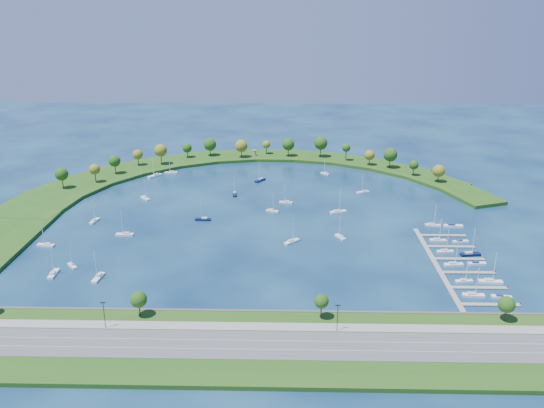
{
  "coord_description": "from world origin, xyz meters",
  "views": [
    {
      "loc": [
        11.37,
        -278.23,
        107.53
      ],
      "look_at": [
        5.0,
        5.0,
        4.0
      ],
      "focal_mm": 36.4,
      "sensor_mm": 36.0,
      "label": 1
    }
  ],
  "objects_px": {
    "docked_boat_7": "(470,254)",
    "docked_boat_8": "(438,240)",
    "moored_boat_0": "(53,273)",
    "moored_boat_11": "(72,265)",
    "moored_boat_13": "(155,175)",
    "docked_boat_2": "(464,280)",
    "docked_boat_6": "(445,251)",
    "dock_system": "(453,265)",
    "moored_boat_15": "(286,202)",
    "moored_boat_5": "(292,241)",
    "moored_boat_6": "(338,211)",
    "moored_boat_8": "(363,191)",
    "moored_boat_10": "(235,194)",
    "moored_boat_1": "(260,180)",
    "docked_boat_10": "(433,224)",
    "moored_boat_3": "(203,219)",
    "docked_boat_4": "(454,264)",
    "docked_boat_5": "(477,263)",
    "moored_boat_7": "(125,234)",
    "moored_boat_17": "(171,172)",
    "moored_boat_18": "(46,244)",
    "moored_boat_16": "(325,173)",
    "moored_boat_4": "(340,236)",
    "docked_boat_0": "(473,294)",
    "moored_boat_12": "(94,220)",
    "docked_boat_1": "(501,297)",
    "docked_boat_9": "(461,241)",
    "docked_boat_11": "(453,226)",
    "moored_boat_9": "(272,210)",
    "moored_boat_2": "(145,198)",
    "docked_boat_3": "(490,281)",
    "moored_boat_14": "(98,277)",
    "harbor_tower": "(255,153)"
  },
  "relations": [
    {
      "from": "docked_boat_8",
      "to": "docked_boat_9",
      "type": "bearing_deg",
      "value": -5.75
    },
    {
      "from": "docked_boat_9",
      "to": "moored_boat_11",
      "type": "bearing_deg",
      "value": -179.5
    },
    {
      "from": "dock_system",
      "to": "moored_boat_6",
      "type": "relative_size",
      "value": 6.13
    },
    {
      "from": "moored_boat_7",
      "to": "moored_boat_17",
      "type": "xyz_separation_m",
      "value": [
        2.29,
        105.17,
        -0.01
      ]
    },
    {
      "from": "moored_boat_5",
      "to": "docked_boat_4",
      "type": "bearing_deg",
      "value": -60.97
    },
    {
      "from": "docked_boat_6",
      "to": "docked_boat_11",
      "type": "relative_size",
      "value": 1.17
    },
    {
      "from": "moored_boat_15",
      "to": "moored_boat_5",
      "type": "bearing_deg",
      "value": 102.3
    },
    {
      "from": "moored_boat_1",
      "to": "docked_boat_10",
      "type": "bearing_deg",
      "value": 86.81
    },
    {
      "from": "docked_boat_2",
      "to": "docked_boat_3",
      "type": "relative_size",
      "value": 0.76
    },
    {
      "from": "moored_boat_5",
      "to": "docked_boat_6",
      "type": "distance_m",
      "value": 70.71
    },
    {
      "from": "moored_boat_9",
      "to": "moored_boat_12",
      "type": "bearing_deg",
      "value": -150.2
    },
    {
      "from": "moored_boat_10",
      "to": "docked_boat_6",
      "type": "bearing_deg",
      "value": 45.23
    },
    {
      "from": "docked_boat_5",
      "to": "moored_boat_6",
      "type": "bearing_deg",
      "value": 126.75
    },
    {
      "from": "moored_boat_0",
      "to": "docked_boat_5",
      "type": "distance_m",
      "value": 181.66
    },
    {
      "from": "moored_boat_10",
      "to": "moored_boat_14",
      "type": "relative_size",
      "value": 0.93
    },
    {
      "from": "moored_boat_10",
      "to": "moored_boat_12",
      "type": "height_order",
      "value": "moored_boat_10"
    },
    {
      "from": "moored_boat_12",
      "to": "docked_boat_6",
      "type": "height_order",
      "value": "moored_boat_12"
    },
    {
      "from": "moored_boat_0",
      "to": "docked_boat_6",
      "type": "relative_size",
      "value": 1.14
    },
    {
      "from": "moored_boat_18",
      "to": "docked_boat_4",
      "type": "bearing_deg",
      "value": -176.23
    },
    {
      "from": "moored_boat_1",
      "to": "docked_boat_8",
      "type": "distance_m",
      "value": 128.97
    },
    {
      "from": "moored_boat_6",
      "to": "docked_boat_6",
      "type": "distance_m",
      "value": 66.63
    },
    {
      "from": "moored_boat_6",
      "to": "docked_boat_1",
      "type": "bearing_deg",
      "value": -78.59
    },
    {
      "from": "docked_boat_5",
      "to": "docked_boat_6",
      "type": "distance_m",
      "value": 16.06
    },
    {
      "from": "moored_boat_3",
      "to": "docked_boat_7",
      "type": "relative_size",
      "value": 0.89
    },
    {
      "from": "moored_boat_2",
      "to": "docked_boat_6",
      "type": "bearing_deg",
      "value": 24.27
    },
    {
      "from": "moored_boat_0",
      "to": "docked_boat_7",
      "type": "distance_m",
      "value": 182.61
    },
    {
      "from": "moored_boat_13",
      "to": "moored_boat_1",
      "type": "bearing_deg",
      "value": 126.02
    },
    {
      "from": "moored_boat_4",
      "to": "docked_boat_7",
      "type": "relative_size",
      "value": 0.79
    },
    {
      "from": "moored_boat_6",
      "to": "moored_boat_15",
      "type": "xyz_separation_m",
      "value": [
        -28.42,
        14.9,
        -0.07
      ]
    },
    {
      "from": "docked_boat_10",
      "to": "moored_boat_16",
      "type": "bearing_deg",
      "value": 125.71
    },
    {
      "from": "harbor_tower",
      "to": "docked_boat_3",
      "type": "distance_m",
      "value": 218.16
    },
    {
      "from": "docked_boat_0",
      "to": "docked_boat_8",
      "type": "xyz_separation_m",
      "value": [
        0.01,
        53.01,
        -0.03
      ]
    },
    {
      "from": "docked_boat_2",
      "to": "docked_boat_4",
      "type": "relative_size",
      "value": 0.86
    },
    {
      "from": "docked_boat_3",
      "to": "docked_boat_11",
      "type": "xyz_separation_m",
      "value": [
        1.86,
        59.89,
        -0.25
      ]
    },
    {
      "from": "moored_boat_1",
      "to": "moored_boat_7",
      "type": "distance_m",
      "value": 109.42
    },
    {
      "from": "moored_boat_13",
      "to": "docked_boat_10",
      "type": "xyz_separation_m",
      "value": [
        161.38,
        -81.65,
        -0.09
      ]
    },
    {
      "from": "moored_boat_5",
      "to": "moored_boat_13",
      "type": "relative_size",
      "value": 0.87
    },
    {
      "from": "moored_boat_1",
      "to": "moored_boat_12",
      "type": "relative_size",
      "value": 1.11
    },
    {
      "from": "dock_system",
      "to": "moored_boat_4",
      "type": "xyz_separation_m",
      "value": [
        -46.19,
        29.48,
        0.52
      ]
    },
    {
      "from": "docked_boat_1",
      "to": "docked_boat_3",
      "type": "xyz_separation_m",
      "value": [
        0.01,
        12.04,
        0.4
      ]
    },
    {
      "from": "moored_boat_13",
      "to": "docked_boat_2",
      "type": "distance_m",
      "value": 213.18
    },
    {
      "from": "moored_boat_16",
      "to": "moored_boat_15",
      "type": "bearing_deg",
      "value": 112.2
    },
    {
      "from": "moored_boat_16",
      "to": "docked_boat_6",
      "type": "bearing_deg",
      "value": 157.73
    },
    {
      "from": "moored_boat_0",
      "to": "moored_boat_5",
      "type": "relative_size",
      "value": 1.03
    },
    {
      "from": "dock_system",
      "to": "moored_boat_11",
      "type": "distance_m",
      "value": 165.5
    },
    {
      "from": "docked_boat_7",
      "to": "docked_boat_8",
      "type": "relative_size",
      "value": 1.18
    },
    {
      "from": "moored_boat_8",
      "to": "docked_boat_11",
      "type": "relative_size",
      "value": 1.19
    },
    {
      "from": "moored_boat_8",
      "to": "moored_boat_10",
      "type": "relative_size",
      "value": 0.97
    },
    {
      "from": "moored_boat_0",
      "to": "moored_boat_11",
      "type": "xyz_separation_m",
      "value": [
        4.99,
        7.93,
        -0.08
      ]
    },
    {
      "from": "moored_boat_12",
      "to": "docked_boat_2",
      "type": "relative_size",
      "value": 1.08
    }
  ]
}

